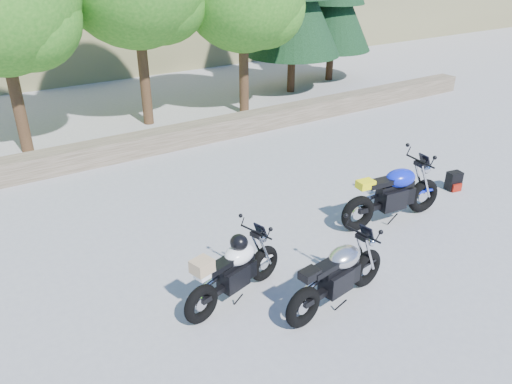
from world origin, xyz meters
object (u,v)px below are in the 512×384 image
silver_bike (338,276)px  blue_bike (393,194)px  backpack (454,181)px  white_bike (234,270)px

silver_bike → blue_bike: bearing=19.2°
blue_bike → silver_bike: bearing=-146.3°
silver_bike → blue_bike: 2.72m
backpack → silver_bike: bearing=-150.6°
blue_bike → backpack: (2.05, 0.22, -0.34)m
silver_bike → white_bike: 1.44m
silver_bike → white_bike: (-1.16, 0.86, 0.03)m
silver_bike → blue_bike: (2.40, 1.28, 0.06)m
blue_bike → backpack: 2.09m
blue_bike → white_bike: bearing=-167.6°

